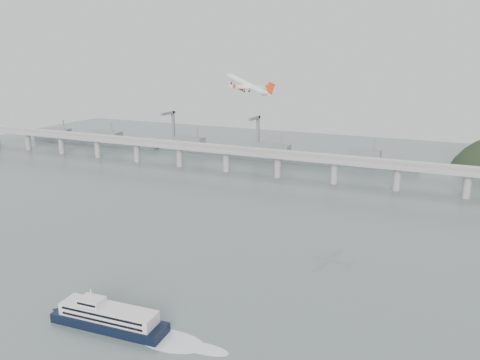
% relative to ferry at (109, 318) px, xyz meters
% --- Properties ---
extents(ground, '(900.00, 900.00, 0.00)m').
position_rel_ferry_xyz_m(ground, '(9.46, 48.30, -4.05)').
color(ground, slate).
rests_on(ground, ground).
extents(bridge, '(800.00, 22.00, 23.90)m').
position_rel_ferry_xyz_m(bridge, '(8.31, 248.30, 13.60)').
color(bridge, '#959693').
rests_on(bridge, ground).
extents(distant_fleet, '(453.00, 60.90, 40.00)m').
position_rel_ferry_xyz_m(distant_fleet, '(-145.89, 313.38, 2.17)').
color(distant_fleet, slate).
rests_on(distant_fleet, ground).
extents(ferry, '(79.27, 17.15, 14.94)m').
position_rel_ferry_xyz_m(ferry, '(0.00, 0.00, 0.00)').
color(ferry, black).
rests_on(ferry, ground).
extents(airliner, '(36.23, 33.44, 15.07)m').
position_rel_ferry_xyz_m(airliner, '(1.35, 133.21, 82.18)').
color(airliner, white).
rests_on(airliner, ground).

